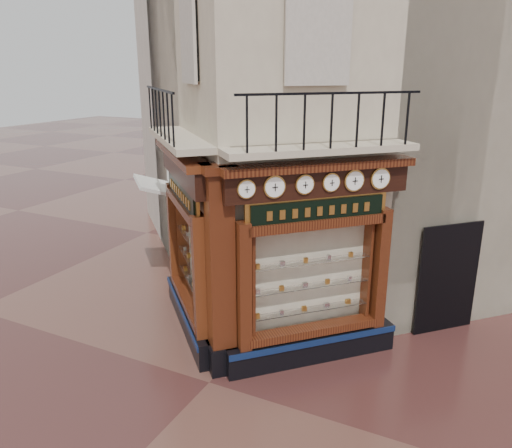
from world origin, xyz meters
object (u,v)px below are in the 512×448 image
Objects in this scene: signboard_left at (182,193)px; clock_a at (246,189)px; clock_b at (274,187)px; clock_c at (305,185)px; clock_e at (354,181)px; awning at (162,283)px; corner_pilaster at (221,275)px; clock_f at (380,179)px; signboard_right at (318,210)px; clock_d at (331,182)px.

clock_a is at bearing -162.61° from signboard_left.
clock_c is (0.39, 0.39, 0.00)m from clock_b.
clock_e is 0.24× the size of awning.
clock_e is at bearing -149.18° from awning.
clock_f is at bearing -8.33° from corner_pilaster.
clock_c is at bearing -141.41° from signboard_left.
corner_pilaster is at bearing -169.75° from signboard_left.
clock_e reaches higher than awning.
clock_b is 0.20× the size of signboard_right.
clock_e is at bearing -0.00° from clock_d.
clock_f is at bearing 0.00° from clock_c.
clock_e is (0.68, 0.68, -0.00)m from clock_c.
clock_c is at bearing -0.00° from clock_a.
clock_b and clock_e have the same top height.
clock_c is at bearing -158.32° from awning.
signboard_left is 1.04× the size of signboard_right.
corner_pilaster is at bearing 153.69° from clock_b.
clock_d reaches higher than clock_a.
clock_f reaches higher than clock_a.
corner_pilaster is at bearing 163.27° from clock_c.
clock_d reaches higher than signboard_left.
clock_a is 2.34m from signboard_left.
clock_d is 0.17× the size of signboard_right.
clock_b is 0.56m from clock_c.
clock_b is at bearing 180.00° from clock_f.
clock_f is (1.06, 1.06, -0.00)m from clock_c.
awning is (-4.38, 2.45, -3.62)m from clock_b.
clock_c is at bearing -161.44° from signboard_right.
clock_a is 0.16× the size of signboard_left.
clock_c reaches higher than awning.
signboard_right is at bearing 170.08° from clock_e.
clock_a is at bearing -169.85° from awning.
clock_c is 6.33m from awning.
clock_e is 3.51m from signboard_left.
clock_a is 0.92× the size of clock_c.
clock_f is at bearing -0.00° from clock_e.
clock_f is at bearing -123.95° from signboard_left.
clock_c reaches higher than clock_d.
awning is (-4.77, 2.06, -3.62)m from clock_c.
clock_b reaches higher than awning.
clock_a is at bearing -49.46° from corner_pilaster.
corner_pilaster reaches higher than signboard_right.
clock_c reaches higher than signboard_right.
corner_pilaster is 2.94m from clock_e.
corner_pilaster is 11.64× the size of clock_d.
awning is at bearing 105.76° from clock_b.
clock_f is at bearing -0.00° from clock_d.
awning is 0.84× the size of signboard_right.
corner_pilaster is 2.12m from signboard_right.
signboard_left is at bearing 141.10° from clock_e.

